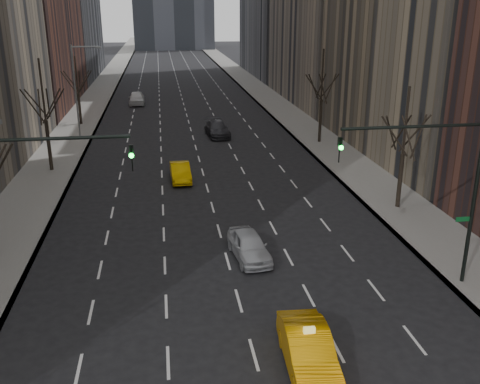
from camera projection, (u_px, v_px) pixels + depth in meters
name	position (u px, v px, depth m)	size (l,w,h in m)	color
sidewalk_left	(96.00, 98.00, 76.58)	(4.50, 320.00, 0.15)	slate
sidewalk_right	(264.00, 95.00, 79.97)	(4.50, 320.00, 0.15)	slate
tree_lw_c	(46.00, 122.00, 41.68)	(3.36, 3.50, 8.74)	black
tree_lw_d	(78.00, 93.00, 58.65)	(3.36, 3.50, 7.36)	black
tree_rw_b	(403.00, 154.00, 33.90)	(3.36, 3.50, 7.82)	black
tree_rw_c	(321.00, 102.00, 50.61)	(3.36, 3.50, 8.74)	black
traffic_mast_left	(10.00, 196.00, 21.05)	(6.69, 0.39, 8.00)	black
traffic_mast_right	(442.00, 176.00, 23.57)	(6.69, 0.39, 8.00)	black
streetlight_far	(79.00, 82.00, 51.60)	(2.83, 0.22, 9.00)	slate
taxi_sedan	(308.00, 351.00, 19.35)	(1.62, 4.65, 1.53)	#E99A04
silver_sedan_ahead	(249.00, 246.00, 28.00)	(1.67, 4.15, 1.41)	#AAADB3
far_taxi	(180.00, 172.00, 40.55)	(1.43, 4.11, 1.35)	#E1A804
far_suv_grey	(217.00, 129.00, 54.51)	(2.09, 5.14, 1.49)	#2E2E33
far_car_white	(137.00, 98.00, 72.09)	(2.01, 5.00, 1.70)	silver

